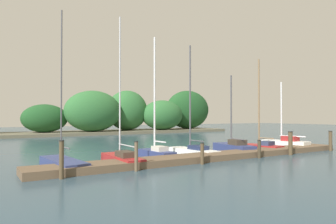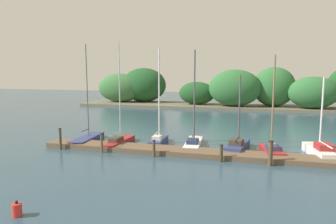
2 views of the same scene
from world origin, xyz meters
The scene contains 15 objects.
dock_pier centered at (0.00, 14.25, 0.17)m, with size 21.36×1.80×0.35m.
far_shore centered at (0.30, 43.33, 2.91)m, with size 47.63×8.60×6.96m.
sailboat_0 centered at (-8.60, 15.90, 0.29)m, with size 1.46×4.55×7.81m.
sailboat_1 centered at (-5.64, 15.49, 0.36)m, with size 1.10×4.28×7.90m.
sailboat_2 centered at (-2.82, 16.69, 0.46)m, with size 1.08×3.21×7.43m.
sailboat_3 centered at (-0.04, 16.71, 0.38)m, with size 1.39×4.37×7.27m.
sailboat_4 centered at (3.27, 16.34, 0.39)m, with size 1.73×4.02×5.46m.
sailboat_5 centered at (5.54, 15.79, 0.41)m, with size 1.69×3.22×6.77m.
sailboat_6 centered at (8.68, 16.20, 0.40)m, with size 1.84×4.02×5.29m.
mooring_piling_0 centered at (-9.26, 13.15, 0.79)m, with size 0.21×0.21×1.57m.
mooring_piling_1 centered at (-5.92, 13.13, 0.70)m, with size 0.19×0.19×1.38m.
mooring_piling_2 centered at (-2.06, 13.11, 0.58)m, with size 0.22×0.22×1.14m.
mooring_piling_3 centered at (2.37, 13.15, 0.56)m, with size 0.23×0.23×1.10m.
mooring_piling_4 centered at (5.30, 13.11, 0.78)m, with size 0.31×0.31×1.54m.
mooring_piling_5 centered at (9.78, 13.00, 0.74)m, with size 0.27×0.27×1.47m.
Camera 1 is at (-12.27, 0.34, 2.53)m, focal length 32.94 mm.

